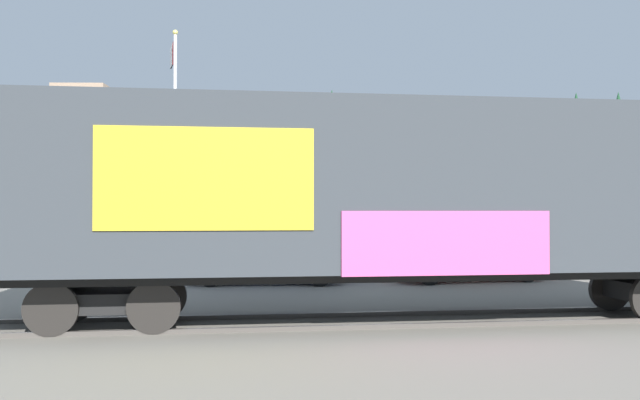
{
  "coord_description": "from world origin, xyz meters",
  "views": [
    {
      "loc": [
        -1.58,
        -12.32,
        2.13
      ],
      "look_at": [
        0.07,
        2.84,
        2.38
      ],
      "focal_mm": 36.56,
      "sensor_mm": 36.0,
      "label": 1
    }
  ],
  "objects_px": {
    "flagpole": "(174,120)",
    "parked_car_red": "(463,253)",
    "parked_car_blue": "(266,255)",
    "freight_car": "(405,192)"
  },
  "relations": [
    {
      "from": "flagpole",
      "to": "parked_car_red",
      "type": "xyz_separation_m",
      "value": [
        8.99,
        -3.07,
        -4.36
      ]
    },
    {
      "from": "freight_car",
      "to": "parked_car_blue",
      "type": "relative_size",
      "value": 3.47
    },
    {
      "from": "flagpole",
      "to": "freight_car",
      "type": "bearing_deg",
      "value": -60.98
    },
    {
      "from": "flagpole",
      "to": "parked_car_blue",
      "type": "bearing_deg",
      "value": -45.75
    },
    {
      "from": "freight_car",
      "to": "parked_car_blue",
      "type": "xyz_separation_m",
      "value": [
        -2.52,
        6.88,
        -1.66
      ]
    },
    {
      "from": "freight_car",
      "to": "flagpole",
      "type": "relative_size",
      "value": 1.98
    },
    {
      "from": "flagpole",
      "to": "parked_car_blue",
      "type": "height_order",
      "value": "flagpole"
    },
    {
      "from": "parked_car_red",
      "to": "parked_car_blue",
      "type": "bearing_deg",
      "value": -179.92
    },
    {
      "from": "flagpole",
      "to": "parked_car_red",
      "type": "relative_size",
      "value": 1.69
    },
    {
      "from": "flagpole",
      "to": "parked_car_red",
      "type": "distance_m",
      "value": 10.45
    }
  ]
}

